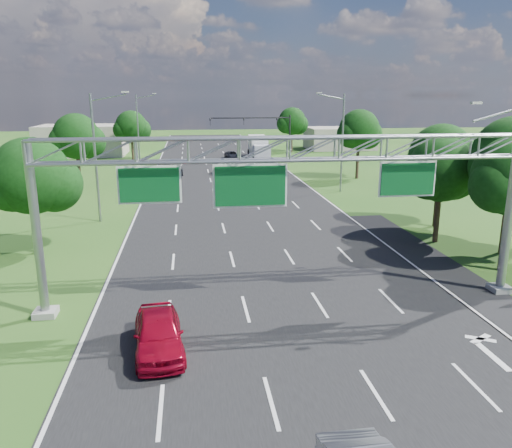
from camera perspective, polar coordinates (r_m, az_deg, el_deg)
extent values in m
plane|color=#214D17|center=(41.66, -1.59, 0.82)|extent=(220.00, 220.00, 0.00)
cube|color=black|center=(41.66, -1.59, 0.82)|extent=(18.00, 180.00, 0.02)
cube|color=black|center=(29.88, 21.86, -5.83)|extent=(3.00, 30.00, 0.02)
cube|color=gray|center=(28.92, 26.07, -6.63)|extent=(1.00, 1.00, 0.30)
cylinder|color=gray|center=(27.86, 26.94, 0.80)|extent=(0.44, 0.44, 8.00)
cube|color=gray|center=(25.21, -22.90, -9.32)|extent=(1.00, 1.00, 0.30)
cylinder|color=gray|center=(24.00, -23.79, -0.85)|extent=(0.40, 0.40, 8.00)
cylinder|color=gray|center=(26.58, 26.01, 11.26)|extent=(2.54, 0.12, 0.79)
cube|color=beige|center=(25.94, 23.87, 12.54)|extent=(0.50, 0.22, 0.12)
cube|color=white|center=(22.64, -12.07, 4.41)|extent=(2.80, 0.05, 1.70)
cube|color=#094F21|center=(22.58, -12.08, 4.38)|extent=(2.62, 0.05, 1.52)
cube|color=white|center=(22.76, -0.65, 4.39)|extent=(3.40, 0.05, 2.00)
cube|color=#094F21|center=(22.70, -0.64, 4.37)|extent=(3.22, 0.05, 1.82)
cube|color=white|center=(24.77, 16.90, 4.95)|extent=(2.80, 0.05, 1.70)
cube|color=#094F21|center=(24.72, 16.96, 4.93)|extent=(2.62, 0.05, 1.52)
cylinder|color=black|center=(77.04, 3.86, 9.73)|extent=(0.24, 0.24, 7.00)
cylinder|color=black|center=(75.89, -0.64, 12.04)|extent=(12.00, 0.18, 0.18)
imported|color=black|center=(75.42, -5.26, 11.55)|extent=(0.18, 0.22, 1.10)
imported|color=black|center=(75.80, -1.41, 11.62)|extent=(0.18, 0.22, 1.10)
imported|color=black|center=(76.50, 2.40, 11.63)|extent=(0.18, 0.22, 1.10)
cylinder|color=gray|center=(41.20, -17.88, 7.05)|extent=(0.20, 0.20, 10.00)
cylinder|color=gray|center=(40.71, -16.55, 13.71)|extent=(2.78, 0.12, 0.60)
cube|color=beige|center=(40.53, -14.72, 14.40)|extent=(0.55, 0.22, 0.12)
cylinder|color=gray|center=(75.77, -13.33, 10.44)|extent=(0.20, 0.20, 10.00)
cylinder|color=gray|center=(75.50, -12.54, 14.05)|extent=(2.78, 0.12, 0.60)
cube|color=beige|center=(75.41, -11.54, 14.40)|extent=(0.55, 0.22, 0.12)
cylinder|color=gray|center=(52.88, 9.83, 9.03)|extent=(0.20, 0.20, 10.00)
cylinder|color=gray|center=(52.29, 8.66, 14.18)|extent=(2.78, 0.12, 0.60)
cube|color=beige|center=(51.94, 7.25, 14.66)|extent=(0.55, 0.22, 0.12)
cylinder|color=#2D2116|center=(31.86, 26.50, -1.56)|extent=(0.36, 0.36, 3.74)
sphere|color=black|center=(31.15, 27.24, 4.88)|extent=(4.40, 4.40, 4.40)
sphere|color=black|center=(30.42, 25.93, 3.99)|extent=(3.08, 3.08, 3.08)
cylinder|color=#2D2116|center=(35.31, 26.57, 0.26)|extent=(0.36, 0.36, 4.18)
sphere|color=black|center=(33.83, 25.94, 5.98)|extent=(3.50, 3.50, 3.50)
cylinder|color=#2D2116|center=(36.38, 19.97, 0.59)|extent=(0.36, 0.36, 3.30)
sphere|color=black|center=(35.77, 20.44, 5.90)|extent=(4.40, 4.40, 4.40)
sphere|color=black|center=(36.71, 21.60, 5.13)|extent=(3.30, 3.30, 3.30)
sphere|color=black|center=(35.11, 19.17, 5.14)|extent=(3.08, 3.08, 3.08)
cylinder|color=#2D2116|center=(40.72, 19.94, 2.17)|extent=(0.36, 0.36, 3.52)
sphere|color=black|center=(40.16, 20.39, 7.30)|extent=(4.80, 4.80, 4.80)
sphere|color=black|center=(41.15, 21.55, 6.50)|extent=(3.60, 3.60, 3.60)
sphere|color=black|center=(39.46, 19.13, 6.59)|extent=(3.36, 3.36, 3.36)
cylinder|color=#2D2116|center=(34.72, -23.74, -0.59)|extent=(0.36, 0.36, 3.08)
sphere|color=black|center=(34.06, -24.32, 5.04)|extent=(4.80, 4.80, 4.80)
sphere|color=black|center=(34.21, -22.11, 4.27)|extent=(3.60, 3.60, 3.60)
sphere|color=black|center=(34.18, -26.11, 4.05)|extent=(3.36, 3.36, 3.36)
cylinder|color=#2D2116|center=(57.06, -19.55, 5.63)|extent=(0.36, 0.36, 3.74)
sphere|color=black|center=(56.66, -19.87, 9.41)|extent=(4.80, 4.80, 4.80)
sphere|color=black|center=(56.86, -18.54, 8.93)|extent=(3.60, 3.60, 3.60)
sphere|color=black|center=(56.64, -20.97, 8.83)|extent=(3.36, 3.36, 3.36)
cylinder|color=#2D2116|center=(81.16, -13.93, 8.27)|extent=(0.36, 0.36, 3.30)
sphere|color=black|center=(80.87, -14.08, 10.79)|extent=(4.80, 4.80, 4.80)
sphere|color=black|center=(81.19, -13.17, 10.43)|extent=(3.60, 3.60, 3.60)
sphere|color=black|center=(80.73, -14.86, 10.39)|extent=(3.36, 3.36, 3.36)
cylinder|color=#2D2116|center=(62.16, 11.52, 6.93)|extent=(0.36, 0.36, 3.96)
sphere|color=black|center=(61.79, 11.70, 10.52)|extent=(4.80, 4.80, 4.80)
sphere|color=black|center=(62.61, 12.61, 9.97)|extent=(3.60, 3.60, 3.60)
sphere|color=black|center=(61.20, 10.80, 10.08)|extent=(3.36, 3.36, 3.36)
cylinder|color=#2D2116|center=(90.48, 4.09, 9.33)|extent=(0.36, 0.36, 3.52)
sphere|color=black|center=(90.23, 4.13, 11.65)|extent=(4.80, 4.80, 4.80)
sphere|color=black|center=(90.90, 4.83, 11.28)|extent=(3.60, 3.60, 3.60)
sphere|color=black|center=(89.75, 3.48, 11.34)|extent=(3.36, 3.36, 3.36)
cube|color=#A19787|center=(90.34, -19.18, 9.04)|extent=(14.00, 10.00, 5.00)
cube|color=#A19787|center=(96.79, 9.50, 9.64)|extent=(12.00, 9.00, 4.00)
imported|color=maroon|center=(20.39, -11.09, -12.14)|extent=(2.31, 4.80, 1.58)
imported|color=white|center=(64.05, -3.73, 6.22)|extent=(2.45, 4.76, 1.32)
imported|color=black|center=(80.60, -2.80, 7.87)|extent=(2.15, 4.30, 1.17)
imported|color=black|center=(62.47, -9.23, 5.92)|extent=(2.00, 4.40, 1.46)
cube|color=white|center=(82.39, 0.22, 8.89)|extent=(2.83, 6.66, 3.29)
cube|color=silver|center=(77.92, 0.68, 8.12)|extent=(2.60, 2.49, 2.41)
cylinder|color=black|center=(78.05, -0.23, 7.65)|extent=(0.38, 1.10, 1.10)
cylinder|color=black|center=(78.39, 1.54, 7.67)|extent=(0.38, 1.10, 1.10)
cylinder|color=black|center=(84.53, -0.80, 8.17)|extent=(0.38, 1.10, 1.10)
cylinder|color=black|center=(84.85, 0.83, 8.20)|extent=(0.38, 1.10, 1.10)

